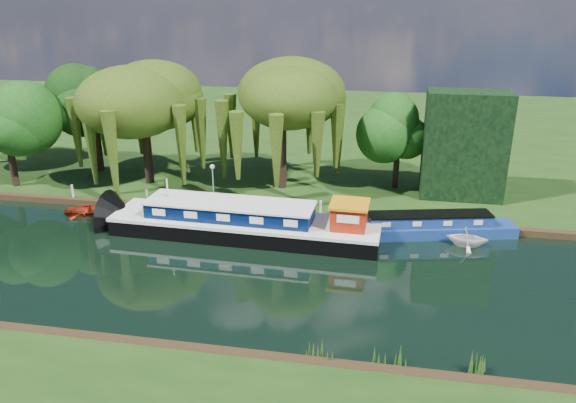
% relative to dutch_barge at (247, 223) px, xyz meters
% --- Properties ---
extents(ground, '(120.00, 120.00, 0.00)m').
position_rel_dutch_barge_xyz_m(ground, '(-4.56, -4.85, -0.93)').
color(ground, black).
extents(far_bank, '(120.00, 52.00, 0.45)m').
position_rel_dutch_barge_xyz_m(far_bank, '(-4.56, 29.15, -0.70)').
color(far_bank, '#17320D').
rests_on(far_bank, ground).
extents(dutch_barge, '(17.87, 4.56, 3.75)m').
position_rel_dutch_barge_xyz_m(dutch_barge, '(0.00, 0.00, 0.00)').
color(dutch_barge, black).
rests_on(dutch_barge, ground).
extents(narrowboat, '(11.63, 4.53, 1.68)m').
position_rel_dutch_barge_xyz_m(narrowboat, '(11.81, 2.21, -0.33)').
color(narrowboat, navy).
rests_on(narrowboat, ground).
extents(red_dinghy, '(4.02, 3.37, 0.71)m').
position_rel_dutch_barge_xyz_m(red_dinghy, '(-12.22, 1.72, -0.93)').
color(red_dinghy, maroon).
rests_on(red_dinghy, ground).
extents(white_cruiser, '(2.80, 2.48, 1.36)m').
position_rel_dutch_barge_xyz_m(white_cruiser, '(14.14, 0.96, -0.93)').
color(white_cruiser, silver).
rests_on(white_cruiser, ground).
extents(willow_left, '(7.71, 7.71, 9.24)m').
position_rel_dutch_barge_xyz_m(willow_left, '(-10.24, 7.99, 6.23)').
color(willow_left, black).
rests_on(willow_left, far_bank).
extents(willow_right, '(7.52, 7.52, 9.16)m').
position_rel_dutch_barge_xyz_m(willow_right, '(0.68, 8.75, 6.20)').
color(willow_right, black).
rests_on(willow_right, far_bank).
extents(tree_far_left, '(4.95, 4.95, 7.98)m').
position_rel_dutch_barge_xyz_m(tree_far_left, '(-20.56, 5.24, 4.99)').
color(tree_far_left, black).
rests_on(tree_far_left, far_bank).
extents(tree_far_mid, '(5.09, 5.09, 8.33)m').
position_rel_dutch_barge_xyz_m(tree_far_mid, '(-15.72, 10.15, 5.27)').
color(tree_far_mid, black).
rests_on(tree_far_mid, far_bank).
extents(tree_far_right, '(3.94, 3.94, 6.45)m').
position_rel_dutch_barge_xyz_m(tree_far_right, '(9.58, 10.34, 3.98)').
color(tree_far_right, black).
rests_on(tree_far_right, far_bank).
extents(conifer_hedge, '(6.00, 3.00, 8.00)m').
position_rel_dutch_barge_xyz_m(conifer_hedge, '(14.44, 9.15, 3.52)').
color(conifer_hedge, black).
rests_on(conifer_hedge, far_bank).
extents(lamppost, '(0.36, 0.36, 2.56)m').
position_rel_dutch_barge_xyz_m(lamppost, '(-4.06, 5.65, 1.49)').
color(lamppost, silver).
rests_on(lamppost, far_bank).
extents(mooring_posts, '(19.16, 0.16, 1.00)m').
position_rel_dutch_barge_xyz_m(mooring_posts, '(-5.06, 3.55, 0.02)').
color(mooring_posts, silver).
rests_on(mooring_posts, far_bank).
extents(reeds_near, '(33.70, 1.50, 1.10)m').
position_rel_dutch_barge_xyz_m(reeds_near, '(2.32, -12.43, -0.38)').
color(reeds_near, '#1F4512').
rests_on(reeds_near, ground).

